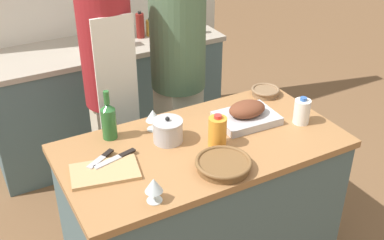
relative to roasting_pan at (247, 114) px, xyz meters
The scene contains 20 objects.
kitchen_island 0.61m from the roasting_pan, 167.46° to the right, with size 1.50×0.78×0.92m.
back_counter 1.60m from the roasting_pan, 102.46° to the left, with size 1.88×0.60×0.93m.
roasting_pan is the anchor object (origin of this frame).
wicker_basket 0.48m from the roasting_pan, 137.79° to the right, with size 0.28×0.28×0.05m.
cutting_board 0.88m from the roasting_pan, behind, with size 0.36×0.26×0.02m.
stock_pot 0.48m from the roasting_pan, behind, with size 0.16×0.16×0.15m.
mixing_bowl 0.36m from the roasting_pan, 36.91° to the left, with size 0.18×0.18×0.05m.
juice_jug 0.30m from the roasting_pan, 154.83° to the right, with size 0.10×0.10×0.18m.
milk_jug 0.31m from the roasting_pan, 30.41° to the right, with size 0.09×0.09×0.16m.
wine_bottle_green 0.77m from the roasting_pan, 163.88° to the left, with size 0.08×0.08×0.28m.
wine_glass_left 0.53m from the roasting_pan, 160.20° to the left, with size 0.08×0.08×0.12m.
wine_glass_right 0.84m from the roasting_pan, 153.24° to the right, with size 0.08×0.08×0.12m.
knife_chef 0.79m from the roasting_pan, behind, with size 0.24×0.08×0.01m.
knife_paring 0.85m from the roasting_pan, behind, with size 0.17×0.12×0.01m.
stand_mixer 1.48m from the roasting_pan, 105.14° to the left, with size 0.18×0.14×0.34m.
condiment_bottle_tall 1.42m from the roasting_pan, 72.39° to the left, with size 0.05×0.05×0.15m.
condiment_bottle_short 1.49m from the roasting_pan, 86.90° to the left, with size 0.06×0.06×0.14m.
condiment_bottle_extra 1.49m from the roasting_pan, 90.16° to the left, with size 0.06×0.06×0.21m.
person_cook_aproned 0.90m from the roasting_pan, 127.57° to the left, with size 0.32×0.32×1.77m.
person_cook_guest 0.71m from the roasting_pan, 95.51° to the left, with size 0.36×0.36×1.79m.
Camera 1 is at (-1.07, -1.84, 2.30)m, focal length 45.00 mm.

